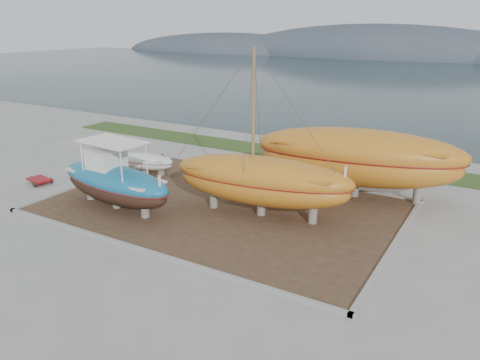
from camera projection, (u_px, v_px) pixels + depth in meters
The scene contains 11 objects.
ground at pixel (175, 234), 21.88m from camera, with size 140.00×140.00×0.00m, color gray.
dirt_patch at pixel (222, 206), 25.14m from camera, with size 18.00×12.00×0.06m, color #422D1E.
curb_frame at pixel (222, 206), 25.12m from camera, with size 18.60×12.60×0.15m, color gray, non-canonical shape.
grass_strip at pixel (306, 156), 34.51m from camera, with size 44.00×3.00×0.08m, color #284219.
sea at pixel (433, 81), 78.96m from camera, with size 260.00×100.00×0.04m, color #182C31, non-canonical shape.
mountain_ridge at pixel (468, 59), 123.81m from camera, with size 200.00×36.00×20.00m, color #333D49, non-canonical shape.
blue_caique at pixel (114, 175), 24.34m from camera, with size 7.57×2.37×3.65m, color #176893, non-canonical shape.
white_dinghy at pixel (145, 164), 30.45m from camera, with size 4.11×1.54×1.23m, color white, non-canonical shape.
orange_sailboat at pixel (262, 136), 22.67m from camera, with size 9.33×2.75×8.30m, color #B36B1B, non-canonical shape.
orange_bare_hull at pixel (357, 164), 25.96m from camera, with size 11.48×3.44×3.76m, color #B36B1B, non-canonical shape.
red_trailer at pixel (39, 181), 28.71m from camera, with size 2.28×1.14×0.32m, color maroon, non-canonical shape.
Camera 1 is at (12.73, -15.60, 9.45)m, focal length 35.00 mm.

